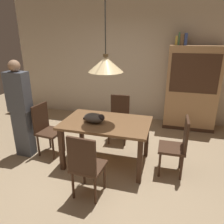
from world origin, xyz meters
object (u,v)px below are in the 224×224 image
at_px(dining_table, 106,127).
at_px(person_standing, 21,110).
at_px(book_yellow_short, 176,41).
at_px(chair_right_side, 178,144).
at_px(book_green_slim, 179,39).
at_px(cat_sleeping, 95,118).
at_px(chair_near_front, 86,164).
at_px(book_blue_wide, 186,39).
at_px(chair_left_side, 46,127).
at_px(chair_far_back, 119,116).
at_px(hutch_bookcase, 191,90).
at_px(book_brown_thick, 182,40).
at_px(pendant_lamp, 106,64).

height_order(dining_table, person_standing, person_standing).
bearing_deg(book_yellow_short, chair_right_side, -85.04).
relative_size(book_green_slim, person_standing, 0.15).
distance_m(cat_sleeping, book_yellow_short, 2.56).
bearing_deg(chair_near_front, book_blue_wide, 67.68).
relative_size(chair_left_side, cat_sleeping, 2.37).
bearing_deg(chair_far_back, chair_near_front, -90.01).
xyz_separation_m(hutch_bookcase, book_brown_thick, (-0.32, 0.00, 1.07)).
bearing_deg(book_blue_wide, chair_near_front, -112.32).
relative_size(chair_far_back, cat_sleeping, 2.37).
distance_m(dining_table, chair_right_side, 1.14).
distance_m(chair_far_back, pendant_lamp, 1.45).
bearing_deg(book_brown_thick, hutch_bookcase, -0.27).
bearing_deg(person_standing, cat_sleeping, 2.53).
height_order(pendant_lamp, person_standing, pendant_lamp).
bearing_deg(cat_sleeping, book_blue_wide, 56.76).
bearing_deg(dining_table, book_yellow_short, 63.54).
height_order(chair_left_side, chair_near_front, same).
relative_size(book_yellow_short, book_brown_thick, 0.83).
bearing_deg(dining_table, book_brown_thick, 60.94).
bearing_deg(cat_sleeping, chair_far_back, 80.28).
distance_m(dining_table, chair_near_front, 0.89).
xyz_separation_m(chair_right_side, chair_left_side, (-2.26, 0.01, 0.00)).
height_order(cat_sleeping, pendant_lamp, pendant_lamp).
bearing_deg(person_standing, chair_near_front, -26.56).
height_order(chair_far_back, chair_near_front, same).
relative_size(book_brown_thick, book_blue_wide, 1.00).
bearing_deg(person_standing, chair_far_back, 34.35).
bearing_deg(chair_right_side, chair_near_front, -142.18).
distance_m(chair_near_front, cat_sleeping, 0.88).
bearing_deg(hutch_bookcase, chair_right_side, -97.70).
relative_size(chair_right_side, chair_far_back, 1.00).
height_order(dining_table, pendant_lamp, pendant_lamp).
distance_m(cat_sleeping, book_green_slim, 2.60).
distance_m(book_brown_thick, person_standing, 3.47).
bearing_deg(chair_left_side, chair_near_front, -38.32).
bearing_deg(book_green_slim, pendant_lamp, -117.66).
bearing_deg(dining_table, chair_near_front, -90.35).
height_order(chair_near_front, book_brown_thick, book_brown_thick).
distance_m(cat_sleeping, book_blue_wide, 2.66).
xyz_separation_m(book_yellow_short, book_brown_thick, (0.11, 0.00, 0.02)).
bearing_deg(hutch_bookcase, book_blue_wide, 179.64).
bearing_deg(book_brown_thick, person_standing, -141.11).
bearing_deg(chair_right_side, chair_left_side, 179.81).
height_order(chair_left_side, book_brown_thick, book_brown_thick).
relative_size(pendant_lamp, hutch_bookcase, 0.70).
bearing_deg(cat_sleeping, chair_right_side, 3.50).
relative_size(dining_table, book_green_slim, 5.38).
bearing_deg(chair_far_back, hutch_bookcase, 37.02).
bearing_deg(chair_far_back, pendant_lamp, -89.68).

